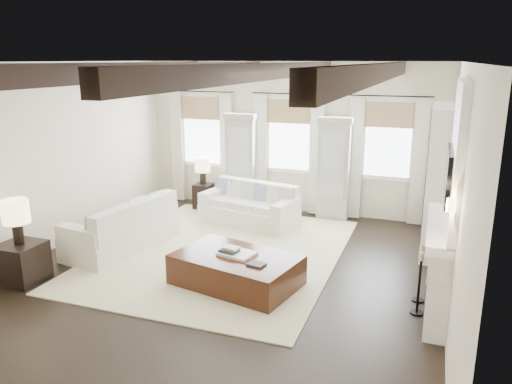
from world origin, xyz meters
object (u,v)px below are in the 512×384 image
(sofa_left, at_px, (124,229))
(side_table_front, at_px, (22,262))
(ottoman, at_px, (236,270))
(side_table_back, at_px, (203,196))
(sofa_back, at_px, (250,207))

(sofa_left, height_order, side_table_front, sofa_left)
(ottoman, relative_size, side_table_front, 2.96)
(sofa_left, distance_m, ottoman, 2.49)
(side_table_back, bearing_deg, sofa_left, -94.93)
(ottoman, bearing_deg, side_table_back, 134.81)
(side_table_front, bearing_deg, sofa_back, 58.85)
(sofa_left, distance_m, side_table_back, 2.70)
(side_table_back, bearing_deg, ottoman, -57.37)
(sofa_left, height_order, side_table_back, sofa_left)
(sofa_back, height_order, sofa_left, sofa_left)
(side_table_front, xyz_separation_m, side_table_back, (0.90, 4.34, -0.02))
(side_table_back, bearing_deg, sofa_back, -24.52)
(ottoman, distance_m, side_table_back, 4.01)
(sofa_back, bearing_deg, side_table_front, -121.15)
(sofa_back, xyz_separation_m, side_table_back, (-1.35, 0.62, -0.06))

